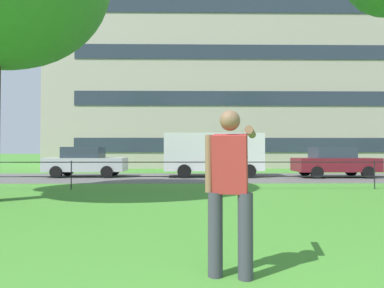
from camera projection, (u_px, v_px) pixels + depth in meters
street_strip at (213, 177)px, 16.47m from camera, size 80.00×6.00×0.01m
park_fence at (224, 170)px, 11.42m from camera, size 31.78×0.04×1.00m
person_thrower at (230, 186)px, 3.50m from camera, size 0.65×0.76×1.78m
car_silver_far_right at (86, 162)px, 16.95m from camera, size 4.02×1.85×1.54m
panel_van_right at (213, 152)px, 17.08m from camera, size 5.06×2.22×2.24m
car_maroon_far_left at (334, 162)px, 16.64m from camera, size 4.01×1.83×1.54m
apartment_building_background at (237, 69)px, 30.95m from camera, size 31.77×12.24×18.14m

